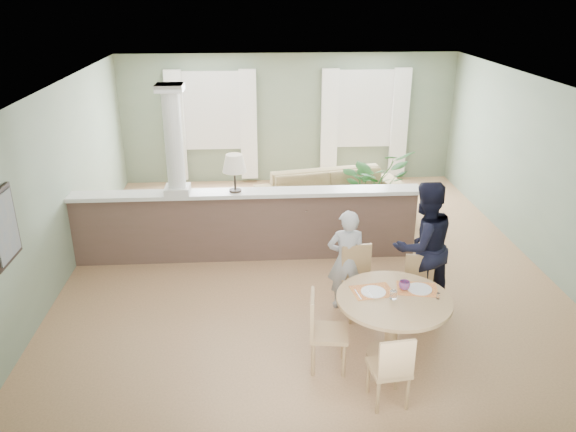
{
  "coord_description": "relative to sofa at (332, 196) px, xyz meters",
  "views": [
    {
      "loc": [
        -0.78,
        -7.7,
        3.94
      ],
      "look_at": [
        -0.34,
        -1.0,
        1.19
      ],
      "focal_mm": 35.0,
      "sensor_mm": 36.0,
      "label": 1
    }
  ],
  "objects": [
    {
      "name": "dining_table",
      "position": [
        0.08,
        -4.27,
        0.21
      ],
      "size": [
        1.27,
        1.27,
        0.87
      ],
      "rotation": [
        0.0,
        0.0,
        0.15
      ],
      "color": "tan",
      "rests_on": "ground"
    },
    {
      "name": "chair_far_boy",
      "position": [
        -0.13,
        -3.31,
        0.1
      ],
      "size": [
        0.47,
        0.47,
        0.91
      ],
      "rotation": [
        0.0,
        0.0,
        0.14
      ],
      "color": "tan",
      "rests_on": "ground"
    },
    {
      "name": "child_person",
      "position": [
        -0.27,
        -3.16,
        0.28
      ],
      "size": [
        0.5,
        0.33,
        1.37
      ],
      "primitive_type": "imported",
      "rotation": [
        0.0,
        0.0,
        3.14
      ],
      "color": "#A7A7AC",
      "rests_on": "ground"
    },
    {
      "name": "ground",
      "position": [
        -0.66,
        -1.85,
        -0.4
      ],
      "size": [
        8.0,
        8.0,
        0.0
      ],
      "primitive_type": "plane",
      "color": "tan",
      "rests_on": "ground"
    },
    {
      "name": "houseplant",
      "position": [
        0.66,
        -0.35,
        0.28
      ],
      "size": [
        1.58,
        1.5,
        1.37
      ],
      "primitive_type": "imported",
      "rotation": [
        0.0,
        0.0,
        0.47
      ],
      "color": "#2D692A",
      "rests_on": "ground"
    },
    {
      "name": "man_person",
      "position": [
        0.7,
        -3.2,
        0.47
      ],
      "size": [
        1.01,
        0.89,
        1.74
      ],
      "primitive_type": "imported",
      "rotation": [
        0.0,
        0.0,
        3.46
      ],
      "color": "black",
      "rests_on": "ground"
    },
    {
      "name": "sofa",
      "position": [
        0.0,
        0.0,
        0.0
      ],
      "size": [
        2.89,
        1.59,
        0.8
      ],
      "primitive_type": "imported",
      "rotation": [
        0.0,
        0.0,
        0.2
      ],
      "color": "#9B8354",
      "rests_on": "ground"
    },
    {
      "name": "chair_side",
      "position": [
        -0.73,
        -4.41,
        0.1
      ],
      "size": [
        0.46,
        0.46,
        0.91
      ],
      "rotation": [
        0.0,
        0.0,
        1.45
      ],
      "color": "tan",
      "rests_on": "ground"
    },
    {
      "name": "chair_near",
      "position": [
        -0.12,
        -5.09,
        0.07
      ],
      "size": [
        0.42,
        0.42,
        0.84
      ],
      "rotation": [
        0.0,
        0.0,
        3.26
      ],
      "color": "tan",
      "rests_on": "ground"
    },
    {
      "name": "pony_wall",
      "position": [
        -1.65,
        -1.65,
        0.31
      ],
      "size": [
        5.32,
        0.38,
        2.7
      ],
      "color": "brown",
      "rests_on": "ground"
    },
    {
      "name": "chair_far_man",
      "position": [
        0.6,
        -3.51,
        0.06
      ],
      "size": [
        0.46,
        0.46,
        0.84
      ],
      "rotation": [
        0.0,
        0.0,
        -0.25
      ],
      "color": "tan",
      "rests_on": "ground"
    },
    {
      "name": "room_shell",
      "position": [
        -0.69,
        -1.22,
        1.41
      ],
      "size": [
        7.02,
        8.02,
        2.71
      ],
      "color": "gray",
      "rests_on": "ground"
    }
  ]
}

